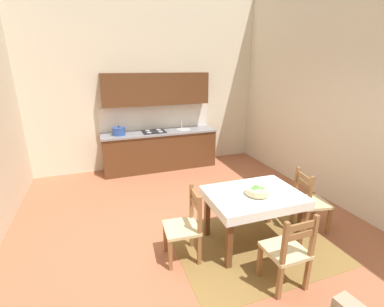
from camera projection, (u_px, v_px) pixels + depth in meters
ground_plane at (199, 241)px, 3.83m from camera, size 5.88×7.00×0.10m
wall_back at (148, 80)px, 6.09m from camera, size 5.88×0.12×4.06m
wall_right at (365, 87)px, 4.06m from camera, size 0.12×7.00×4.06m
area_rug at (254, 245)px, 3.65m from camera, size 2.10×1.60×0.01m
kitchen_cabinetry at (159, 133)px, 6.21m from camera, size 2.63×0.63×2.20m
dining_table at (253, 203)px, 3.55m from camera, size 1.24×0.90×0.75m
dining_chair_window_side at (310, 202)px, 3.91m from camera, size 0.49×0.49×0.93m
dining_chair_tv_side at (185, 227)px, 3.31m from camera, size 0.45×0.45×0.93m
dining_chair_camera_side at (287, 252)px, 2.87m from camera, size 0.42×0.42×0.93m
fruit_bowl at (257, 191)px, 3.43m from camera, size 0.30×0.30×0.12m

